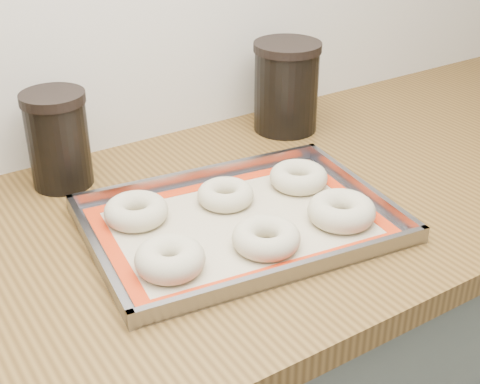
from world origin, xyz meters
TOP-DOWN VIEW (x-y plane):
  - countertop at (0.00, 1.68)m, footprint 3.06×0.68m
  - baking_tray at (0.12, 1.62)m, footprint 0.50×0.39m
  - baking_mat at (0.12, 1.62)m, footprint 0.45×0.34m
  - bagel_front_left at (-0.03, 1.57)m, footprint 0.12×0.12m
  - bagel_front_mid at (0.11, 1.55)m, footprint 0.11×0.11m
  - bagel_front_right at (0.25, 1.54)m, footprint 0.11×0.11m
  - bagel_back_left at (-0.02, 1.72)m, footprint 0.12×0.12m
  - bagel_back_mid at (0.13, 1.69)m, footprint 0.09×0.09m
  - bagel_back_right at (0.27, 1.67)m, footprint 0.11×0.11m
  - canister_mid at (-0.06, 1.91)m, footprint 0.11×0.11m
  - canister_right at (0.40, 1.89)m, footprint 0.13×0.13m

SIDE VIEW (x-z plane):
  - countertop at x=0.00m, z-range 0.86..0.90m
  - baking_mat at x=0.12m, z-range 0.90..0.91m
  - baking_tray at x=0.12m, z-range 0.89..0.92m
  - bagel_back_mid at x=0.13m, z-range 0.90..0.94m
  - bagel_back_right at x=0.27m, z-range 0.90..0.94m
  - bagel_front_mid at x=0.11m, z-range 0.90..0.94m
  - bagel_back_left at x=-0.02m, z-range 0.90..0.94m
  - bagel_front_right at x=0.25m, z-range 0.90..0.94m
  - bagel_front_left at x=-0.03m, z-range 0.90..0.94m
  - canister_mid at x=-0.06m, z-range 0.90..1.07m
  - canister_right at x=0.40m, z-range 0.90..1.08m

